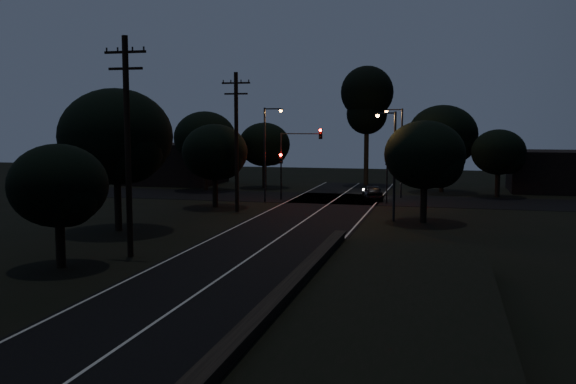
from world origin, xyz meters
The scene contains 22 objects.
road_surface centered at (0.00, 31.12, 0.01)m, with size 60.00×70.00×0.03m.
retaining_wall centered at (7.74, 3.00, 0.62)m, with size 6.93×26.00×1.60m.
utility_pole_mid centered at (-6.00, 15.00, 5.74)m, with size 2.20×0.30×11.00m.
utility_pole_far centered at (-6.00, 32.00, 5.48)m, with size 2.20×0.30×10.50m.
tree_left_b centered at (-7.84, 11.91, 3.75)m, with size 4.56×4.56×5.80m.
tree_left_c centered at (-10.25, 21.86, 5.74)m, with size 7.03×7.03×8.88m.
tree_left_d centered at (-8.31, 33.89, 4.31)m, with size 5.24×5.24×6.65m.
tree_far_nw centered at (-8.81, 49.89, 4.37)m, with size 5.34×5.34×6.76m.
tree_far_w centered at (-13.78, 45.88, 5.12)m, with size 6.18×6.18×7.87m.
tree_far_ne centered at (9.24, 49.86, 5.47)m, with size 6.69×6.69×8.46m.
tree_far_e centered at (14.17, 46.90, 3.99)m, with size 4.85×4.85×6.16m.
tree_right_a centered at (8.19, 29.89, 4.48)m, with size 5.44×5.44×6.92m.
tall_pine centered at (1.00, 55.00, 9.20)m, with size 5.62×5.62×12.78m.
building_left centered at (-20.00, 52.00, 2.20)m, with size 10.00×8.00×4.40m, color black.
building_right centered at (20.00, 53.00, 2.00)m, with size 9.00×7.00×4.00m, color black.
signal_left centered at (-4.60, 39.99, 2.84)m, with size 0.28×0.35×4.10m.
signal_right centered at (4.60, 39.99, 2.84)m, with size 0.28×0.35×4.10m.
signal_mast centered at (-2.91, 39.99, 4.34)m, with size 3.70×0.35×6.25m.
streetlight_a centered at (-5.31, 38.00, 4.64)m, with size 1.66×0.26×8.00m.
streetlight_b centered at (5.31, 44.00, 4.64)m, with size 1.66×0.26×8.00m.
streetlight_c centered at (5.83, 30.00, 4.35)m, with size 1.46×0.26×7.50m.
car centered at (3.20, 41.92, 0.67)m, with size 1.58×3.92×1.34m, color black.
Camera 1 is at (9.46, -14.09, 6.76)m, focal length 40.00 mm.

